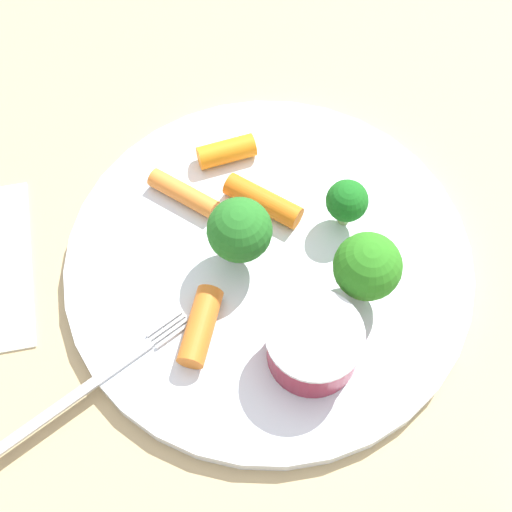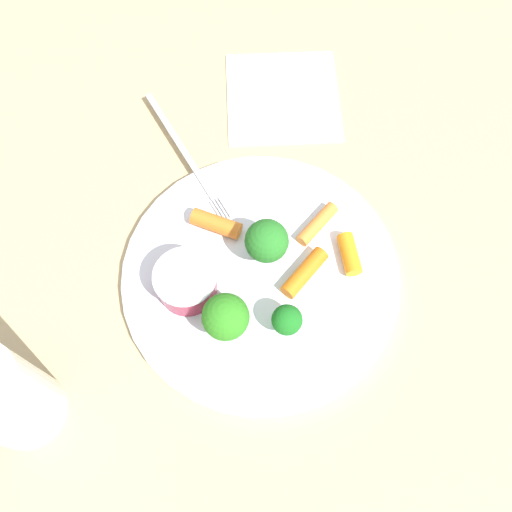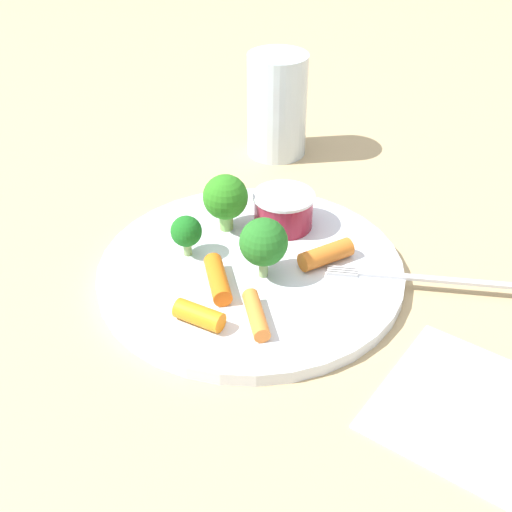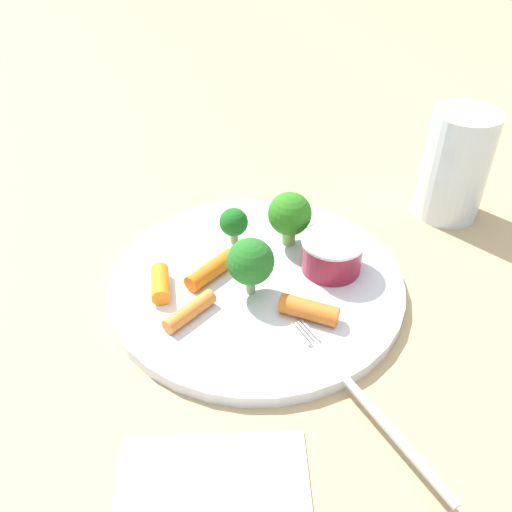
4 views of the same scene
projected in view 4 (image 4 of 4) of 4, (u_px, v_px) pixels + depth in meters
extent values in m
plane|color=tan|center=(257.00, 288.00, 0.55)|extent=(2.40, 2.40, 0.00)
cylinder|color=white|center=(257.00, 283.00, 0.54)|extent=(0.28, 0.28, 0.01)
cylinder|color=maroon|center=(332.00, 255.00, 0.54)|extent=(0.06, 0.06, 0.03)
cylinder|color=silver|center=(333.00, 240.00, 0.53)|extent=(0.06, 0.06, 0.00)
cylinder|color=#86BC5D|center=(289.00, 235.00, 0.58)|extent=(0.01, 0.01, 0.02)
sphere|color=#2D7E1E|center=(290.00, 214.00, 0.56)|extent=(0.04, 0.04, 0.04)
cylinder|color=#8BAB6A|center=(254.00, 284.00, 0.52)|extent=(0.01, 0.01, 0.02)
sphere|color=#256F23|center=(254.00, 262.00, 0.50)|extent=(0.04, 0.04, 0.04)
cylinder|color=#8CB168|center=(234.00, 237.00, 0.58)|extent=(0.01, 0.01, 0.02)
sphere|color=#19681D|center=(234.00, 222.00, 0.57)|extent=(0.03, 0.03, 0.03)
cylinder|color=orange|center=(212.00, 270.00, 0.54)|extent=(0.04, 0.06, 0.02)
cylinder|color=orange|center=(190.00, 311.00, 0.49)|extent=(0.04, 0.05, 0.01)
cylinder|color=orange|center=(309.00, 310.00, 0.49)|extent=(0.05, 0.02, 0.02)
cylinder|color=orange|center=(160.00, 283.00, 0.52)|extent=(0.03, 0.05, 0.02)
cube|color=#B8B7B8|center=(377.00, 414.00, 0.42)|extent=(0.12, 0.12, 0.00)
cube|color=#B8B7B8|center=(300.00, 335.00, 0.48)|extent=(0.02, 0.02, 0.00)
cube|color=#B8B7B8|center=(304.00, 334.00, 0.48)|extent=(0.02, 0.02, 0.00)
cube|color=#B8B7B8|center=(307.00, 332.00, 0.48)|extent=(0.02, 0.02, 0.00)
cube|color=#B8B7B8|center=(310.00, 331.00, 0.48)|extent=(0.02, 0.02, 0.00)
cylinder|color=silver|center=(456.00, 165.00, 0.61)|extent=(0.07, 0.07, 0.12)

